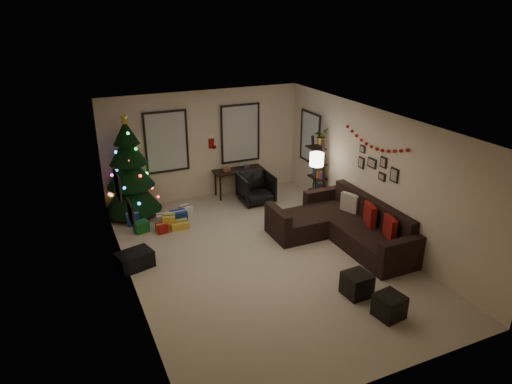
{
  "coord_description": "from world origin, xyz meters",
  "views": [
    {
      "loc": [
        -3.43,
        -7.24,
        4.64
      ],
      "look_at": [
        0.1,
        0.6,
        1.15
      ],
      "focal_mm": 32.95,
      "sensor_mm": 36.0,
      "label": 1
    }
  ],
  "objects_px": {
    "desk": "(238,172)",
    "bookshelf": "(318,173)",
    "sofa": "(343,227)",
    "christmas_tree": "(130,174)",
    "desk_chair": "(256,188)"
  },
  "relations": [
    {
      "from": "desk",
      "to": "desk_chair",
      "type": "distance_m",
      "value": 0.72
    },
    {
      "from": "sofa",
      "to": "desk",
      "type": "relative_size",
      "value": 2.26
    },
    {
      "from": "christmas_tree",
      "to": "desk_chair",
      "type": "distance_m",
      "value": 3.03
    },
    {
      "from": "christmas_tree",
      "to": "sofa",
      "type": "bearing_deg",
      "value": -39.54
    },
    {
      "from": "christmas_tree",
      "to": "desk_chair",
      "type": "bearing_deg",
      "value": -10.4
    },
    {
      "from": "desk",
      "to": "desk_chair",
      "type": "xyz_separation_m",
      "value": [
        0.2,
        -0.65,
        -0.23
      ]
    },
    {
      "from": "sofa",
      "to": "christmas_tree",
      "type": "bearing_deg",
      "value": 140.46
    },
    {
      "from": "sofa",
      "to": "bookshelf",
      "type": "height_order",
      "value": "bookshelf"
    },
    {
      "from": "christmas_tree",
      "to": "sofa",
      "type": "height_order",
      "value": "christmas_tree"
    },
    {
      "from": "christmas_tree",
      "to": "bookshelf",
      "type": "bearing_deg",
      "value": -16.59
    },
    {
      "from": "sofa",
      "to": "desk",
      "type": "height_order",
      "value": "sofa"
    },
    {
      "from": "desk",
      "to": "bookshelf",
      "type": "bearing_deg",
      "value": -42.21
    },
    {
      "from": "bookshelf",
      "to": "sofa",
      "type": "bearing_deg",
      "value": -104.52
    },
    {
      "from": "desk",
      "to": "bookshelf",
      "type": "height_order",
      "value": "bookshelf"
    },
    {
      "from": "christmas_tree",
      "to": "sofa",
      "type": "xyz_separation_m",
      "value": [
        3.75,
        -3.09,
        -0.72
      ]
    }
  ]
}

